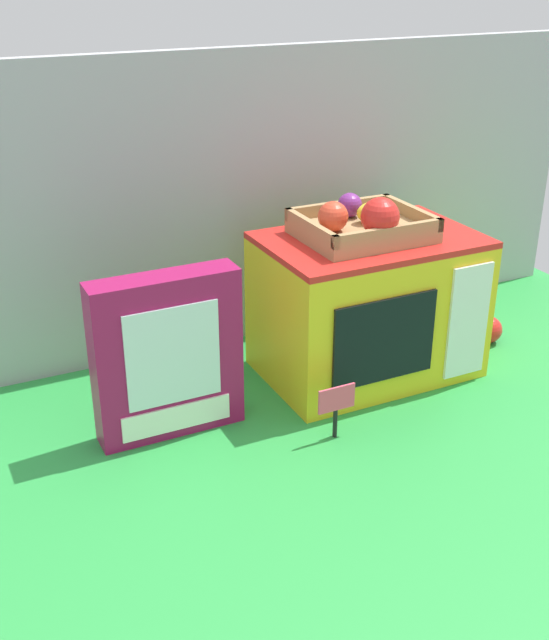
{
  "coord_description": "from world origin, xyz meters",
  "views": [
    {
      "loc": [
        -0.66,
        -1.15,
        0.77
      ],
      "look_at": [
        -0.08,
        0.03,
        0.16
      ],
      "focal_mm": 44.75,
      "sensor_mm": 36.0,
      "label": 1
    }
  ],
  "objects": [
    {
      "name": "loose_toy_apple",
      "position": [
        0.44,
        0.04,
        0.03
      ],
      "size": [
        0.06,
        0.06,
        0.06
      ],
      "primitive_type": "sphere",
      "color": "red",
      "rests_on": "ground"
    },
    {
      "name": "display_back_panel",
      "position": [
        0.0,
        0.32,
        0.3
      ],
      "size": [
        1.61,
        0.03,
        0.61
      ],
      "primitive_type": "cube",
      "color": "#A0A3A8",
      "rests_on": "ground"
    },
    {
      "name": "cookie_set_box",
      "position": [
        -0.29,
        0.01,
        0.15
      ],
      "size": [
        0.26,
        0.06,
        0.29
      ],
      "color": "#99144C",
      "rests_on": "ground"
    },
    {
      "name": "price_sign",
      "position": [
        -0.04,
        -0.14,
        0.07
      ],
      "size": [
        0.07,
        0.01,
        0.1
      ],
      "color": "black",
      "rests_on": "ground"
    },
    {
      "name": "food_groups_crate",
      "position": [
        0.11,
        0.05,
        0.31
      ],
      "size": [
        0.23,
        0.19,
        0.09
      ],
      "color": "#A37F51",
      "rests_on": "toy_microwave"
    },
    {
      "name": "toy_microwave",
      "position": [
        0.14,
        0.05,
        0.14
      ],
      "size": [
        0.41,
        0.27,
        0.28
      ],
      "color": "yellow",
      "rests_on": "ground"
    },
    {
      "name": "ground_plane",
      "position": [
        0.0,
        0.0,
        0.0
      ],
      "size": [
        1.7,
        1.7,
        0.0
      ],
      "primitive_type": "plane",
      "color": "green",
      "rests_on": "ground"
    }
  ]
}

